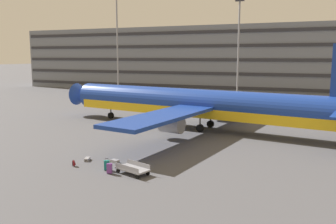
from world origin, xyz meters
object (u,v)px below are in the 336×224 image
airliner (198,105)px  baggage_cart (133,169)px  suitcase_upright (115,161)px  suitcase_orange (109,168)px  suitcase_scuffed (87,159)px  suitcase_laid_flat (107,165)px  backpack_small (74,163)px

airliner → baggage_cart: size_ratio=12.32×
suitcase_upright → airliner: bearing=82.5°
airliner → suitcase_orange: airliner is taller
airliner → suitcase_scuffed: bearing=-105.5°
suitcase_upright → suitcase_orange: size_ratio=0.78×
airliner → suitcase_upright: airliner is taller
suitcase_scuffed → suitcase_orange: suitcase_orange is taller
suitcase_laid_flat → suitcase_scuffed: bearing=151.6°
suitcase_scuffed → suitcase_orange: size_ratio=0.86×
backpack_small → baggage_cart: size_ratio=0.17×
suitcase_orange → backpack_small: suitcase_orange is taller
suitcase_laid_flat → backpack_small: suitcase_laid_flat is taller
baggage_cart → suitcase_orange: bearing=-161.1°
suitcase_orange → baggage_cart: bearing=18.9°
suitcase_upright → baggage_cart: size_ratio=0.24×
suitcase_upright → backpack_small: size_ratio=1.39×
suitcase_upright → baggage_cart: bearing=-36.8°
baggage_cart → suitcase_laid_flat: bearing=178.6°
suitcase_laid_flat → backpack_small: size_ratio=1.75×
suitcase_upright → baggage_cart: 3.55m
suitcase_laid_flat → baggage_cart: suitcase_laid_flat is taller
suitcase_scuffed → baggage_cart: bearing=-17.5°
suitcase_scuffed → backpack_small: bearing=-91.3°
suitcase_orange → backpack_small: bearing=172.6°
backpack_small → airliner: bearing=75.8°
suitcase_upright → suitcase_orange: bearing=-67.0°
suitcase_upright → suitcase_laid_flat: 2.15m
airliner → backpack_small: 19.23m
suitcase_scuffed → suitcase_orange: 4.29m
airliner → suitcase_laid_flat: bearing=-95.1°
airliner → suitcase_laid_flat: size_ratio=41.36×
suitcase_orange → suitcase_upright: bearing=113.0°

